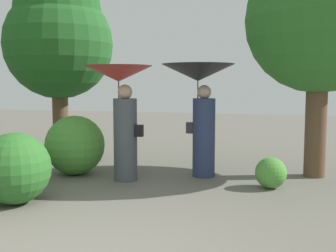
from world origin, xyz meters
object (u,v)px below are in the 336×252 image
(person_left, at_px, (121,99))
(tree_near_right, at_px, (320,5))
(person_right, at_px, (200,93))
(tree_near_left, at_px, (58,34))

(person_left, relative_size, tree_near_right, 0.43)
(person_left, bearing_deg, person_right, -53.92)
(tree_near_right, bearing_deg, person_left, -160.15)
(tree_near_left, bearing_deg, person_left, -33.74)
(tree_near_left, relative_size, tree_near_right, 0.89)
(person_right, distance_m, tree_near_left, 3.43)
(person_right, bearing_deg, person_left, 126.08)
(tree_near_left, height_order, tree_near_right, tree_near_right)
(person_left, height_order, person_right, person_right)
(person_right, distance_m, tree_near_right, 2.57)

